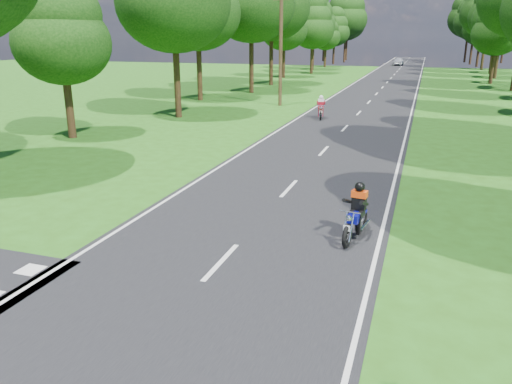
% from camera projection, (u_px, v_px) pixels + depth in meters
% --- Properties ---
extents(ground, '(160.00, 160.00, 0.00)m').
position_uv_depth(ground, '(181.00, 306.00, 9.48)').
color(ground, '#275413').
rests_on(ground, ground).
extents(main_road, '(7.00, 140.00, 0.02)m').
position_uv_depth(main_road, '(387.00, 82.00, 54.72)').
color(main_road, black).
rests_on(main_road, ground).
extents(road_markings, '(7.40, 140.00, 0.01)m').
position_uv_depth(road_markings, '(385.00, 84.00, 53.06)').
color(road_markings, silver).
rests_on(road_markings, main_road).
extents(treeline, '(40.00, 115.35, 14.78)m').
position_uv_depth(treeline, '(411.00, 7.00, 60.92)').
color(treeline, black).
rests_on(treeline, ground).
extents(telegraph_pole, '(1.20, 0.26, 8.00)m').
position_uv_depth(telegraph_pole, '(281.00, 48.00, 35.41)').
color(telegraph_pole, '#382616').
rests_on(telegraph_pole, ground).
extents(rider_near_blue, '(0.81, 1.77, 1.42)m').
position_uv_depth(rider_near_blue, '(356.00, 211.00, 12.45)').
color(rider_near_blue, '#0E109B').
rests_on(rider_near_blue, main_road).
extents(rider_far_red, '(0.89, 1.77, 1.41)m').
position_uv_depth(rider_far_red, '(321.00, 107.00, 30.58)').
color(rider_far_red, maroon).
rests_on(rider_far_red, main_road).
extents(distant_car, '(1.83, 4.01, 1.34)m').
position_uv_depth(distant_car, '(398.00, 61.00, 85.59)').
color(distant_car, silver).
rests_on(distant_car, main_road).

